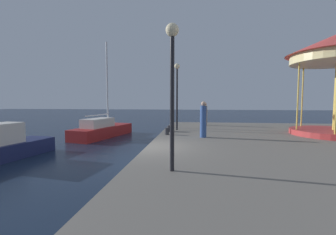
{
  "coord_description": "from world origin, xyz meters",
  "views": [
    {
      "loc": [
        2.01,
        -9.44,
        2.75
      ],
      "look_at": [
        0.24,
        5.75,
        1.61
      ],
      "focal_mm": 24.17,
      "sensor_mm": 36.0,
      "label": 1
    }
  ],
  "objects": [
    {
      "name": "bollard_south",
      "position": [
        0.46,
        4.55,
        1.0
      ],
      "size": [
        0.24,
        0.24,
        0.4
      ],
      "primitive_type": "cylinder",
      "color": "#2D2D33",
      "rests_on": "quay_dock"
    },
    {
      "name": "bollard_center",
      "position": [
        0.61,
        4.77,
        1.0
      ],
      "size": [
        0.24,
        0.24,
        0.4
      ],
      "primitive_type": "cylinder",
      "color": "#2D2D33",
      "rests_on": "quay_dock"
    },
    {
      "name": "bollard_north",
      "position": [
        0.47,
        3.31,
        1.0
      ],
      "size": [
        0.24,
        0.24,
        0.4
      ],
      "primitive_type": "cylinder",
      "color": "#2D2D33",
      "rests_on": "quay_dock"
    },
    {
      "name": "ground_plane",
      "position": [
        0.0,
        0.0,
        0.0
      ],
      "size": [
        120.0,
        120.0,
        0.0
      ],
      "primitive_type": "plane",
      "color": "#162338"
    },
    {
      "name": "person_near_carousel",
      "position": [
        2.85,
        8.51,
        1.64
      ],
      "size": [
        0.34,
        0.34,
        1.8
      ],
      "color": "tan",
      "rests_on": "quay_dock"
    },
    {
      "name": "person_by_the_water",
      "position": [
        2.49,
        2.6,
        1.7
      ],
      "size": [
        0.34,
        0.34,
        1.91
      ],
      "color": "#2D4C8C",
      "rests_on": "quay_dock"
    },
    {
      "name": "quay_dock",
      "position": [
        6.82,
        0.0,
        0.4
      ],
      "size": [
        13.65,
        22.05,
        0.8
      ],
      "primitive_type": "cube",
      "color": "slate",
      "rests_on": "ground"
    },
    {
      "name": "sailboat_red",
      "position": [
        -4.89,
        6.79,
        0.58
      ],
      "size": [
        3.05,
        5.94,
        7.23
      ],
      "color": "maroon",
      "rests_on": "ground"
    },
    {
      "name": "lamp_post_near_edge",
      "position": [
        1.41,
        -3.31,
        3.56
      ],
      "size": [
        0.36,
        0.36,
        4.0
      ],
      "color": "black",
      "rests_on": "quay_dock"
    },
    {
      "name": "lamp_post_mid_promenade",
      "position": [
        0.87,
        5.51,
        3.79
      ],
      "size": [
        0.36,
        0.36,
        4.38
      ],
      "color": "black",
      "rests_on": "quay_dock"
    }
  ]
}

